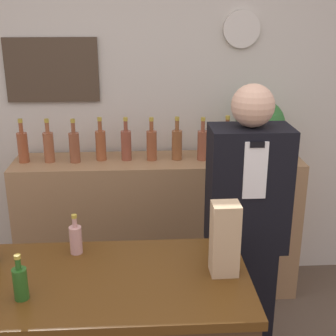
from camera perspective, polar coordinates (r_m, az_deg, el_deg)
name	(u,v)px	position (r m, az deg, el deg)	size (l,w,h in m)	color
back_wall	(139,99)	(3.29, -3.50, 8.38)	(5.20, 0.09, 2.70)	beige
back_shelf	(159,227)	(3.32, -1.15, -7.15)	(1.92, 0.40, 0.99)	#9E754C
shopkeeper	(245,236)	(2.55, 9.37, -8.21)	(0.41, 0.26, 1.62)	black
potted_plant	(260,126)	(3.18, 11.14, 5.03)	(0.33, 0.33, 0.39)	#B27047
paper_bag	(225,239)	(1.95, 6.94, -8.59)	(0.12, 0.10, 0.31)	tan
counter_bottle_2	(20,282)	(1.90, -17.56, -13.16)	(0.06, 0.06, 0.19)	#24531B
counter_bottle_3	(76,239)	(2.16, -11.18, -8.45)	(0.06, 0.06, 0.19)	tan
shelf_bottle_0	(23,146)	(3.19, -17.28, 2.56)	(0.07, 0.07, 0.29)	brown
shelf_bottle_1	(49,146)	(3.15, -14.34, 2.62)	(0.07, 0.07, 0.29)	brown
shelf_bottle_2	(74,146)	(3.11, -11.34, 2.62)	(0.07, 0.07, 0.29)	brown
shelf_bottle_3	(101,144)	(3.12, -8.20, 2.89)	(0.07, 0.07, 0.29)	brown
shelf_bottle_4	(126,144)	(3.10, -5.12, 2.91)	(0.07, 0.07, 0.29)	brown
shelf_bottle_5	(152,144)	(3.09, -2.01, 2.91)	(0.07, 0.07, 0.29)	brown
shelf_bottle_6	(177,144)	(3.10, 1.09, 2.99)	(0.07, 0.07, 0.29)	brown
shelf_bottle_7	(202,144)	(3.10, 4.23, 2.92)	(0.07, 0.07, 0.29)	brown
shelf_bottle_8	(227,142)	(3.16, 7.17, 3.14)	(0.07, 0.07, 0.29)	brown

